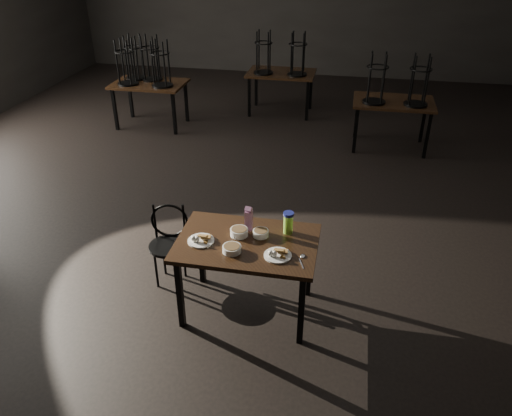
% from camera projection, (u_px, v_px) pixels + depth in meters
% --- Properties ---
extents(room, '(12.00, 12.04, 3.22)m').
position_uv_depth(room, '(227.00, 4.00, 5.38)').
color(room, black).
rests_on(room, ground).
extents(main_table, '(1.20, 0.80, 0.75)m').
position_uv_depth(main_table, '(247.00, 249.00, 4.27)').
color(main_table, black).
rests_on(main_table, ground).
extents(plate_left, '(0.23, 0.23, 0.07)m').
position_uv_depth(plate_left, '(201.00, 240.00, 4.22)').
color(plate_left, white).
rests_on(plate_left, main_table).
extents(plate_right, '(0.23, 0.23, 0.07)m').
position_uv_depth(plate_right, '(277.00, 254.00, 4.04)').
color(plate_right, white).
rests_on(plate_right, main_table).
extents(bowl_near, '(0.16, 0.16, 0.06)m').
position_uv_depth(bowl_near, '(239.00, 232.00, 4.30)').
color(bowl_near, white).
rests_on(bowl_near, main_table).
extents(bowl_far, '(0.14, 0.14, 0.05)m').
position_uv_depth(bowl_far, '(261.00, 233.00, 4.29)').
color(bowl_far, white).
rests_on(bowl_far, main_table).
extents(bowl_big, '(0.16, 0.16, 0.05)m').
position_uv_depth(bowl_big, '(232.00, 249.00, 4.09)').
color(bowl_big, white).
rests_on(bowl_big, main_table).
extents(juice_carton, '(0.07, 0.07, 0.23)m').
position_uv_depth(juice_carton, '(249.00, 219.00, 4.34)').
color(juice_carton, '#821761').
rests_on(juice_carton, main_table).
extents(water_bottle, '(0.11, 0.11, 0.20)m').
position_uv_depth(water_bottle, '(288.00, 222.00, 4.30)').
color(water_bottle, '#A9EF46').
rests_on(water_bottle, main_table).
extents(spoon, '(0.06, 0.20, 0.01)m').
position_uv_depth(spoon, '(303.00, 257.00, 4.03)').
color(spoon, silver).
rests_on(spoon, main_table).
extents(bentwood_chair, '(0.40, 0.39, 0.79)m').
position_uv_depth(bentwood_chair, '(169.00, 238.00, 4.78)').
color(bentwood_chair, black).
rests_on(bentwood_chair, ground).
extents(bg_table_left, '(1.20, 0.80, 1.48)m').
position_uv_depth(bg_table_left, '(147.00, 80.00, 8.32)').
color(bg_table_left, black).
rests_on(bg_table_left, ground).
extents(bg_table_right, '(1.20, 0.80, 1.48)m').
position_uv_depth(bg_table_right, '(394.00, 101.00, 7.47)').
color(bg_table_right, black).
rests_on(bg_table_right, ground).
extents(bg_table_far, '(1.20, 0.80, 1.48)m').
position_uv_depth(bg_table_far, '(281.00, 73.00, 8.88)').
color(bg_table_far, black).
rests_on(bg_table_far, ground).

